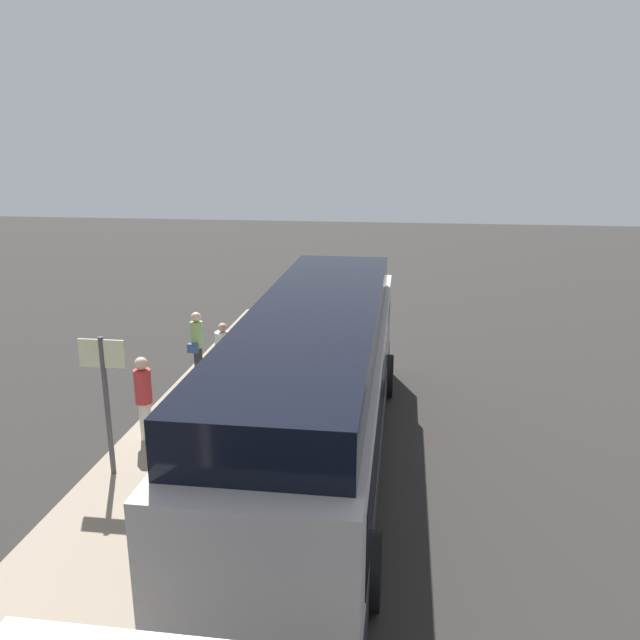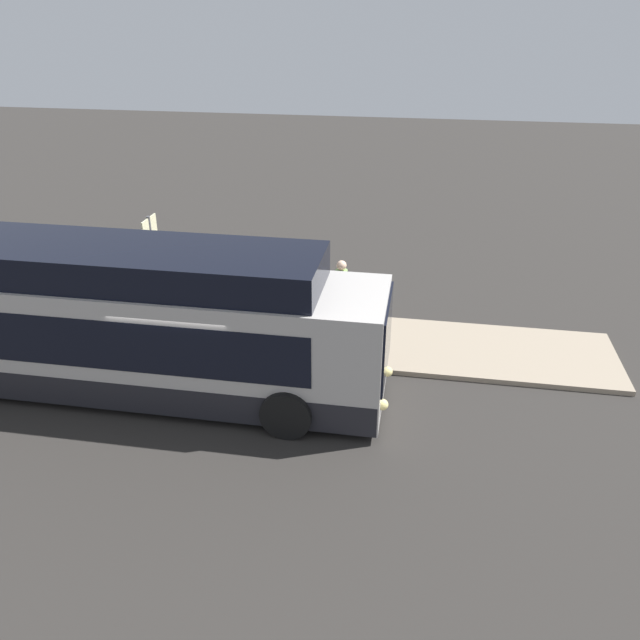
# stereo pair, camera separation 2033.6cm
# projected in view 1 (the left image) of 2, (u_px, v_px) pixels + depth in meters

# --- Properties ---
(ground) EXTENTS (80.00, 80.00, 0.00)m
(ground) POSITION_uv_depth(u_px,v_px,m) (331.00, 433.00, 14.06)
(ground) COLOR #2B2826
(platform) EXTENTS (20.00, 2.87, 0.13)m
(platform) POSITION_uv_depth(u_px,v_px,m) (201.00, 423.00, 14.43)
(platform) COLOR gray
(platform) RESTS_ON ground
(bus_lead) EXTENTS (12.01, 2.71, 3.53)m
(bus_lead) POSITION_uv_depth(u_px,v_px,m) (320.00, 397.00, 11.98)
(bus_lead) COLOR #B2ADA8
(bus_lead) RESTS_ON ground
(passenger_boarding) EXTENTS (0.69, 0.64, 1.64)m
(passenger_boarding) POSITION_uv_depth(u_px,v_px,m) (223.00, 351.00, 16.51)
(passenger_boarding) COLOR gray
(passenger_boarding) RESTS_ON platform
(passenger_waiting) EXTENTS (0.55, 0.39, 1.81)m
(passenger_waiting) POSITION_uv_depth(u_px,v_px,m) (197.00, 341.00, 16.93)
(passenger_waiting) COLOR #2D2D33
(passenger_waiting) RESTS_ON platform
(passenger_with_bags) EXTENTS (0.47, 0.47, 1.87)m
(passenger_with_bags) POSITION_uv_depth(u_px,v_px,m) (144.00, 394.00, 13.22)
(passenger_with_bags) COLOR silver
(passenger_with_bags) RESTS_ON platform
(suitcase) EXTENTS (0.38, 0.25, 0.85)m
(suitcase) POSITION_uv_depth(u_px,v_px,m) (217.00, 361.00, 17.41)
(suitcase) COLOR #598C59
(suitcase) RESTS_ON platform
(sign_post) EXTENTS (0.10, 0.89, 2.76)m
(sign_post) POSITION_uv_depth(u_px,v_px,m) (105.00, 385.00, 11.62)
(sign_post) COLOR #4C4C51
(sign_post) RESTS_ON platform
(trash_bin) EXTENTS (0.44, 0.44, 0.65)m
(trash_bin) POSITION_uv_depth(u_px,v_px,m) (257.00, 369.00, 16.79)
(trash_bin) COLOR #3F3F44
(trash_bin) RESTS_ON platform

